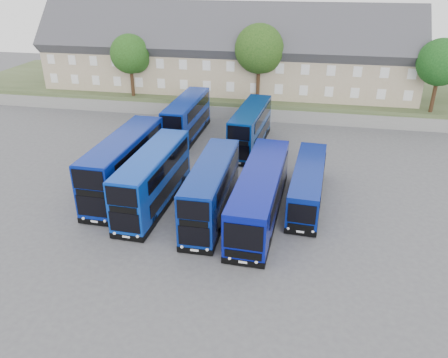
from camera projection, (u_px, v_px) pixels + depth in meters
ground at (187, 219)px, 32.65m from camera, size 120.00×120.00×0.00m
retaining_wall at (239, 114)px, 53.46m from camera, size 70.00×0.40×1.50m
earth_bank at (251, 91)px, 62.15m from camera, size 80.00×20.00×2.00m
terrace_row at (225, 55)px, 56.68m from camera, size 48.00×10.40×11.20m
dd_front_left at (125, 165)px, 35.90m from camera, size 2.92×11.77×4.66m
dd_front_mid at (153, 180)px, 33.84m from camera, size 2.87×11.03×4.35m
dd_front_right at (211, 191)px, 32.33m from camera, size 2.47×10.57×4.19m
dd_rear_left at (187, 119)px, 47.29m from camera, size 2.63×10.79×4.27m
dd_rear_right at (250, 128)px, 44.76m from camera, size 3.19×10.67×4.18m
coach_east_a at (260, 194)px, 32.47m from camera, size 3.30×13.42×3.64m
coach_east_b at (308, 185)px, 34.61m from camera, size 2.87×10.89×2.94m
tree_west at (131, 55)px, 54.05m from camera, size 4.80×4.80×7.65m
tree_mid at (260, 51)px, 51.27m from camera, size 5.76×5.76×9.18m
tree_east at (442, 64)px, 47.66m from camera, size 5.12×5.12×8.16m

